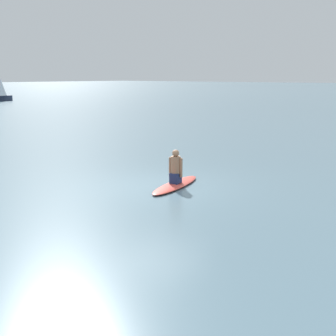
{
  "coord_description": "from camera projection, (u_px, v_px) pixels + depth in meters",
  "views": [
    {
      "loc": [
        -9.28,
        10.89,
        3.33
      ],
      "look_at": [
        -0.39,
        0.13,
        0.63
      ],
      "focal_mm": 51.54,
      "sensor_mm": 36.0,
      "label": 1
    }
  ],
  "objects": [
    {
      "name": "surfboard",
      "position": [
        176.0,
        185.0,
        14.65
      ],
      "size": [
        1.31,
        2.94,
        0.1
      ],
      "primitive_type": "ellipsoid",
      "rotation": [
        0.0,
        0.0,
        -1.33
      ],
      "color": "#D84C3F",
      "rests_on": "ground"
    },
    {
      "name": "ground_plane",
      "position": [
        161.0,
        186.0,
        14.68
      ],
      "size": [
        400.0,
        400.0,
        0.0
      ],
      "primitive_type": "plane",
      "color": "slate"
    },
    {
      "name": "person_paddler",
      "position": [
        176.0,
        168.0,
        14.55
      ],
      "size": [
        0.45,
        0.4,
        1.03
      ],
      "rotation": [
        0.0,
        0.0,
        -1.33
      ],
      "color": "navy",
      "rests_on": "surfboard"
    }
  ]
}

